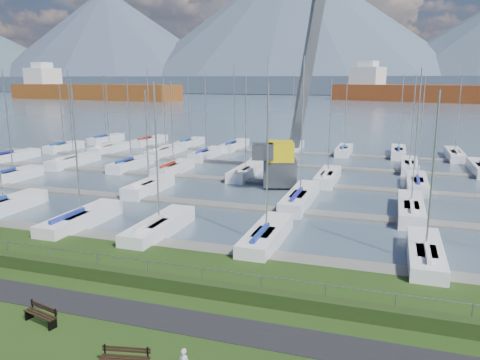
% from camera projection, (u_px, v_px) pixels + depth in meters
% --- Properties ---
extents(path, '(160.00, 2.00, 0.04)m').
position_uv_depth(path, '(135.00, 313.00, 20.86)').
color(path, black).
rests_on(path, grass).
extents(water, '(800.00, 540.00, 0.20)m').
position_uv_depth(water, '(376.00, 98.00, 265.19)').
color(water, '#495B6B').
extents(hedge, '(80.00, 0.70, 0.70)m').
position_uv_depth(hedge, '(162.00, 282.00, 23.20)').
color(hedge, '#223413').
rests_on(hedge, grass).
extents(fence, '(80.00, 0.04, 0.04)m').
position_uv_depth(fence, '(165.00, 263.00, 23.39)').
color(fence, gray).
rests_on(fence, grass).
extents(foothill, '(900.00, 80.00, 12.00)m').
position_uv_depth(foothill, '(381.00, 85.00, 328.84)').
color(foothill, '#3E4A5B').
rests_on(foothill, water).
extents(mountains, '(1190.00, 360.00, 115.00)m').
position_uv_depth(mountains, '(396.00, 34.00, 387.29)').
color(mountains, '#415360').
rests_on(mountains, water).
extents(docks, '(90.00, 41.60, 0.25)m').
position_uv_depth(docks, '(283.00, 183.00, 47.84)').
color(docks, gray).
rests_on(docks, water).
extents(bench_left, '(1.85, 0.85, 0.85)m').
position_uv_depth(bench_left, '(41.00, 314.00, 19.90)').
color(bench_left, black).
rests_on(bench_left, grass).
extents(bench_right, '(1.85, 0.77, 0.85)m').
position_uv_depth(bench_right, '(125.00, 358.00, 16.77)').
color(bench_right, black).
rests_on(bench_right, grass).
extents(crane, '(7.16, 13.09, 22.35)m').
position_uv_depth(crane, '(288.00, 129.00, 46.45)').
color(crane, '#53565A').
rests_on(crane, water).
extents(cargo_ship_west, '(100.57, 30.40, 21.50)m').
position_uv_depth(cargo_ship_west, '(86.00, 92.00, 244.71)').
color(cargo_ship_west, brown).
rests_on(cargo_ship_west, water).
extents(cargo_ship_mid, '(102.74, 50.71, 21.50)m').
position_uv_depth(cargo_ship_mid, '(431.00, 94.00, 217.19)').
color(cargo_ship_mid, brown).
rests_on(cargo_ship_mid, water).
extents(sailboat_fleet, '(75.74, 50.33, 13.31)m').
position_uv_depth(sailboat_fleet, '(272.00, 125.00, 50.40)').
color(sailboat_fleet, '#2032A1').
rests_on(sailboat_fleet, water).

